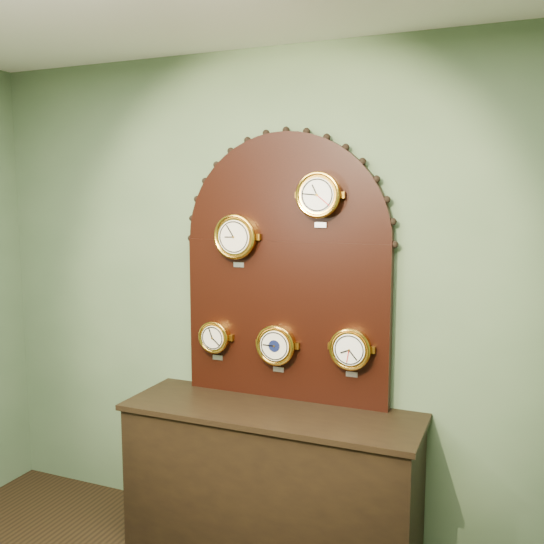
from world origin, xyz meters
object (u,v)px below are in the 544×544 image
at_px(display_board, 286,260).
at_px(roman_clock, 236,237).
at_px(hygrometer, 215,337).
at_px(shop_counter, 271,484).
at_px(barometer, 276,345).
at_px(tide_clock, 351,349).
at_px(arabic_clock, 319,195).

xyz_separation_m(display_board, roman_clock, (-0.27, -0.07, 0.13)).
distance_m(display_board, hygrometer, 0.63).
distance_m(shop_counter, roman_clock, 1.39).
bearing_deg(hygrometer, roman_clock, -0.66).
bearing_deg(barometer, roman_clock, -179.89).
distance_m(shop_counter, hygrometer, 0.88).
bearing_deg(tide_clock, display_board, 170.53).
bearing_deg(shop_counter, barometer, 100.59).
relative_size(shop_counter, tide_clock, 5.72).
xyz_separation_m(display_board, tide_clock, (0.40, -0.07, -0.45)).
xyz_separation_m(arabic_clock, barometer, (-0.24, 0.00, -0.83)).
height_order(shop_counter, tide_clock, tide_clock).
distance_m(display_board, roman_clock, 0.31).
bearing_deg(barometer, arabic_clock, -0.06).
distance_m(barometer, tide_clock, 0.43).
height_order(roman_clock, tide_clock, roman_clock).
bearing_deg(barometer, display_board, 66.81).
height_order(arabic_clock, hygrometer, arabic_clock).
distance_m(display_board, arabic_clock, 0.42).
relative_size(roman_clock, barometer, 1.09).
xyz_separation_m(shop_counter, tide_clock, (0.40, 0.15, 0.77)).
relative_size(shop_counter, arabic_clock, 5.39).
distance_m(shop_counter, arabic_clock, 1.61).
height_order(shop_counter, barometer, barometer).
xyz_separation_m(shop_counter, barometer, (-0.03, 0.15, 0.75)).
bearing_deg(display_board, roman_clock, -166.24).
distance_m(arabic_clock, tide_clock, 0.84).
height_order(arabic_clock, barometer, arabic_clock).
height_order(roman_clock, arabic_clock, arabic_clock).
height_order(shop_counter, display_board, display_board).
bearing_deg(roman_clock, arabic_clock, 0.03).
height_order(display_board, roman_clock, display_board).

